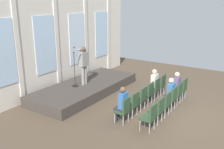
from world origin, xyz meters
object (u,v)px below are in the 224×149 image
chair_r0_c2 (141,97)px  chair_r0_c4 (155,88)px  audience_r1_c4 (176,86)px  chair_r0_c1 (133,103)px  chair_r0_c0 (124,109)px  chair_r0_c3 (148,92)px  audience_r0_c0 (122,103)px  audience_r0_c4 (153,83)px  chair_r0_c5 (161,83)px  mic_stand (75,79)px  chair_r1_c0 (150,116)px  chair_r1_c4 (177,92)px  audience_r1_c3 (170,92)px  chair_r1_c2 (165,102)px  chair_r1_c5 (182,87)px  chair_r1_c1 (158,109)px  chair_r1_c3 (171,97)px  speaker (83,62)px

chair_r0_c2 → chair_r0_c4: bearing=0.0°
audience_r1_c4 → chair_r0_c1: bearing=155.3°
chair_r0_c0 → chair_r0_c3: same height
audience_r0_c0 → chair_r0_c0: bearing=-90.0°
audience_r0_c4 → chair_r0_c5: size_ratio=1.42×
chair_r0_c3 → audience_r0_c4: size_ratio=0.70×
mic_stand → chair_r1_c0: size_ratio=1.65×
audience_r0_c0 → chair_r1_c4: 2.82m
chair_r0_c0 → audience_r1_c3: (1.96, -0.90, 0.19)m
chair_r0_c3 → chair_r0_c0: bearing=180.0°
chair_r0_c1 → chair_r0_c2: (0.65, 0.00, 0.00)m
chair_r0_c5 → chair_r1_c2: same height
chair_r0_c5 → mic_stand: bearing=124.4°
chair_r0_c1 → chair_r0_c5: size_ratio=1.00×
audience_r0_c4 → chair_r1_c5: 1.26m
audience_r1_c3 → chair_r0_c2: bearing=126.1°
audience_r0_c0 → chair_r1_c1: 1.26m
chair_r0_c2 → chair_r1_c0: 1.63m
chair_r0_c5 → chair_r1_c5: (0.00, -0.98, 0.00)m
chair_r0_c3 → chair_r1_c3: bearing=-90.0°
mic_stand → chair_r0_c3: 3.28m
chair_r0_c2 → chair_r1_c4: bearing=-36.9°
speaker → chair_r1_c4: size_ratio=1.85×
chair_r1_c0 → chair_r1_c5: bearing=0.0°
chair_r0_c1 → audience_r1_c4: (1.96, -0.90, 0.22)m
chair_r1_c2 → audience_r1_c3: (0.65, 0.08, 0.19)m
chair_r0_c0 → chair_r0_c2: size_ratio=1.00×
mic_stand → chair_r0_c0: size_ratio=1.65×
chair_r0_c1 → chair_r0_c5: (2.61, 0.00, 0.00)m
chair_r0_c1 → chair_r0_c3: 1.31m
chair_r0_c2 → audience_r0_c4: (1.31, 0.08, 0.20)m
chair_r0_c0 → audience_r0_c0: (0.00, 0.08, 0.20)m
chair_r0_c3 → audience_r0_c0: bearing=177.6°
chair_r1_c4 → chair_r0_c2: bearing=143.1°
chair_r0_c2 → audience_r1_c3: bearing=-53.9°
speaker → audience_r0_c0: (-1.54, -2.93, -0.72)m
chair_r0_c3 → chair_r1_c4: same height
chair_r1_c3 → chair_r1_c5: (1.31, 0.00, 0.00)m
chair_r1_c5 → chair_r1_c0: bearing=180.0°
chair_r0_c0 → chair_r1_c2: bearing=-36.9°
audience_r0_c0 → chair_r0_c5: bearing=-1.4°
chair_r0_c0 → chair_r1_c2: 1.63m
speaker → audience_r0_c4: size_ratio=1.30×
chair_r0_c2 → chair_r1_c3: (0.65, -0.98, 0.00)m
chair_r0_c4 → audience_r0_c4: 0.22m
chair_r0_c5 → chair_r1_c2: size_ratio=1.00×
speaker → chair_r0_c2: speaker is taller
chair_r0_c1 → chair_r1_c2: same height
audience_r0_c0 → chair_r1_c2: bearing=-39.1°
chair_r0_c2 → chair_r1_c2: 0.98m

